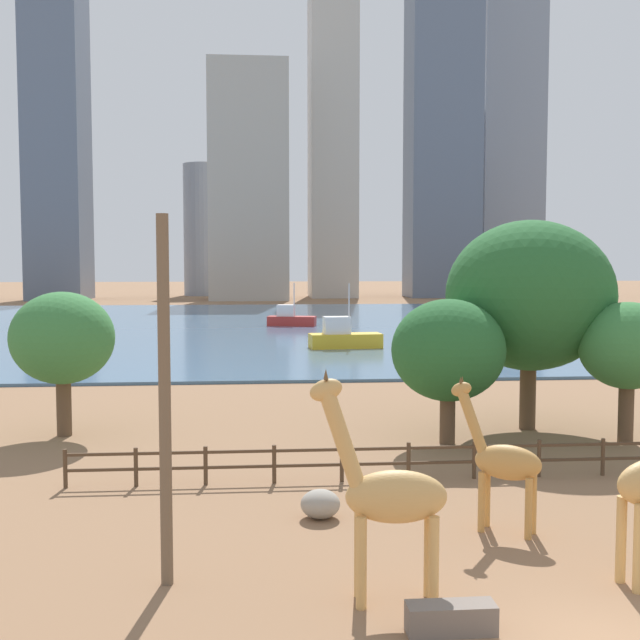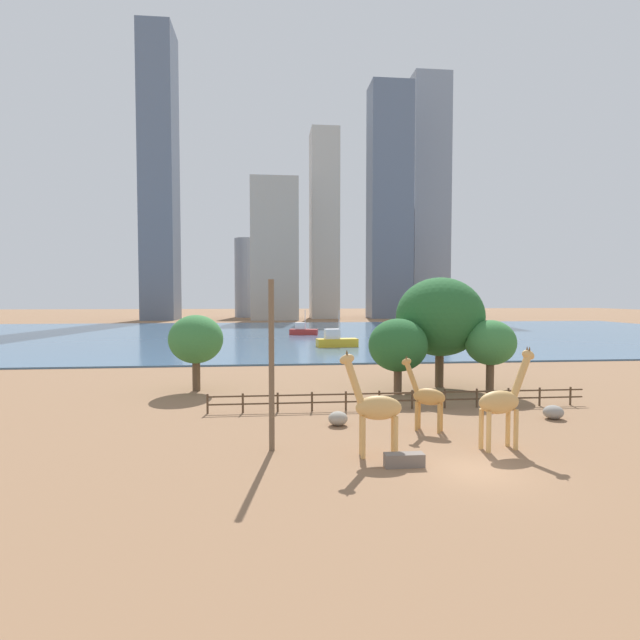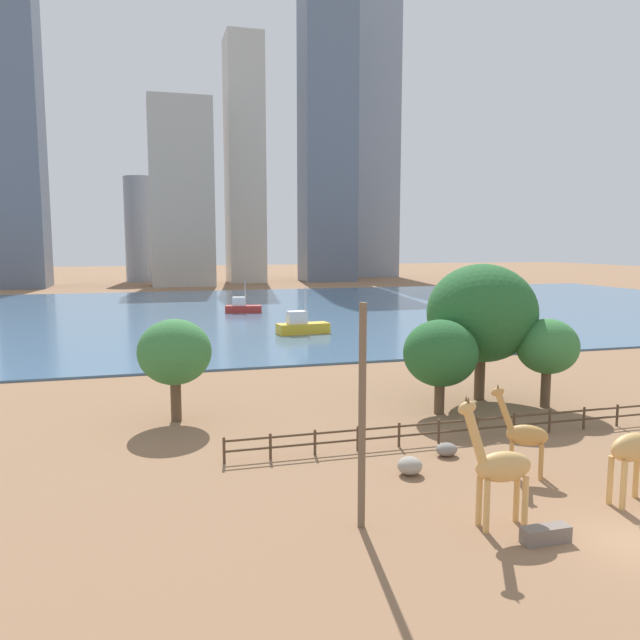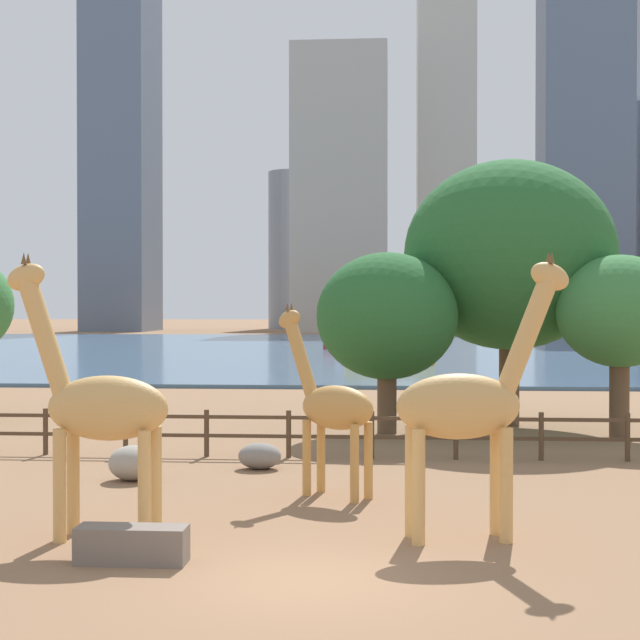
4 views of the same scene
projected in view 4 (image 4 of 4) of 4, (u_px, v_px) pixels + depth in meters
ground_plane at (380, 349)px, 94.65m from camera, size 400.00×400.00×0.00m
harbor_water at (379, 349)px, 91.66m from camera, size 180.00×86.00×0.20m
giraffe_tall at (99, 407)px, 17.48m from camera, size 3.09×1.03×5.14m
giraffe_companion at (332, 406)px, 21.44m from camera, size 2.48×1.87×4.25m
giraffe_young at (468, 405)px, 17.48m from camera, size 3.29×1.29×5.16m
boulder_by_pole at (260, 456)px, 25.05m from camera, size 1.11×0.89×0.67m
boulder_small at (133, 463)px, 23.43m from camera, size 1.15×1.12×0.84m
feeding_trough at (132, 545)px, 15.90m from camera, size 1.80×0.60×0.60m
enclosure_fence at (339, 430)px, 26.85m from camera, size 26.12×0.14×1.30m
tree_left_large at (620, 312)px, 30.99m from camera, size 3.97×3.97×5.80m
tree_center_broad at (387, 317)px, 32.00m from camera, size 4.63×4.63×5.93m
tree_right_tall at (509, 256)px, 34.14m from camera, size 7.35×7.35×9.27m
boat_ferry at (386, 351)px, 66.53m from camera, size 6.17×2.71×5.40m
boat_sailboat at (353, 340)px, 90.17m from camera, size 5.66×3.05×4.83m
skyline_tower_needle at (584, 89)px, 161.30m from camera, size 14.25×11.33×79.90m
skyline_block_central at (446, 140)px, 163.70m from camera, size 9.46×11.75×63.84m
skyline_tower_glass at (340, 191)px, 156.10m from camera, size 15.07×12.46×44.98m
skyline_block_right at (294, 251)px, 177.29m from camera, size 9.27×9.27×28.36m
skyline_tower_short at (121, 53)px, 162.15m from camera, size 10.41×14.32×92.06m
skyline_block_wide at (621, 218)px, 180.61m from camera, size 15.64×10.97×40.88m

